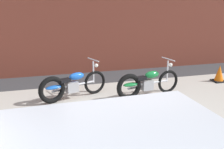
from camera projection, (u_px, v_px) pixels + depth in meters
The scene contains 5 objects.
ground_plane at pixel (127, 136), 5.33m from camera, with size 80.00×80.00×0.00m, color #38383A.
sidewalk_slab at pixel (105, 104), 6.95m from camera, with size 36.00×3.50×0.01m, color #B2ADA3.
motorcycle_blue at pixel (69, 85), 7.18m from camera, with size 1.93×0.87×1.03m.
motorcycle_green at pixel (144, 83), 7.36m from camera, with size 1.99×0.65×1.03m.
traffic_cone at pixel (219, 74), 8.81m from camera, with size 0.40×0.40×0.55m.
Camera 1 is at (-1.57, -4.54, 2.63)m, focal length 42.80 mm.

